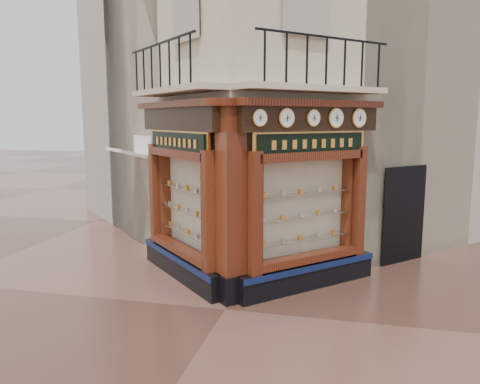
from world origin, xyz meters
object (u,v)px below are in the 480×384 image
(clock_b, at_px, (287,118))
(signboard_left, at_px, (178,142))
(corner_pilaster, at_px, (231,205))
(clock_a, at_px, (260,118))
(clock_c, at_px, (313,118))
(signboard_right, at_px, (312,144))
(clock_e, at_px, (359,118))
(clock_d, at_px, (336,118))
(awning, at_px, (131,250))

(clock_b, relative_size, signboard_left, 0.18)
(corner_pilaster, bearing_deg, clock_a, -48.88)
(clock_a, relative_size, clock_c, 0.95)
(signboard_right, bearing_deg, clock_e, -5.27)
(clock_a, xyz_separation_m, clock_d, (1.35, 1.35, -0.00))
(clock_b, xyz_separation_m, clock_d, (0.91, 0.91, 0.00))
(clock_a, height_order, clock_e, clock_e)
(corner_pilaster, relative_size, signboard_right, 1.88)
(clock_e, relative_size, signboard_right, 0.19)
(signboard_right, bearing_deg, clock_c, -124.86)
(clock_c, height_order, awning, clock_c)
(clock_a, distance_m, signboard_right, 1.48)
(clock_e, bearing_deg, clock_d, 180.00)
(corner_pilaster, height_order, clock_b, corner_pilaster)
(clock_d, xyz_separation_m, signboard_left, (-3.38, -0.30, -0.52))
(corner_pilaster, distance_m, clock_c, 2.40)
(awning, relative_size, signboard_left, 0.67)
(signboard_left, relative_size, signboard_right, 0.98)
(awning, bearing_deg, clock_b, -163.37)
(clock_a, xyz_separation_m, clock_c, (0.92, 0.92, 0.00))
(clock_d, relative_size, signboard_left, 0.20)
(corner_pilaster, distance_m, signboard_left, 2.12)
(clock_b, bearing_deg, clock_c, 0.00)
(corner_pilaster, relative_size, clock_e, 9.72)
(clock_b, height_order, awning, clock_b)
(corner_pilaster, xyz_separation_m, clock_b, (1.01, 0.40, 1.67))
(awning, bearing_deg, clock_d, -151.00)
(corner_pilaster, xyz_separation_m, clock_c, (1.48, 0.88, 1.67))
(clock_b, relative_size, clock_d, 0.91)
(awning, xyz_separation_m, signboard_right, (5.06, -1.88, 3.10))
(clock_e, bearing_deg, clock_b, 180.00)
(clock_b, relative_size, clock_e, 0.92)
(corner_pilaster, relative_size, clock_b, 10.55)
(clock_c, xyz_separation_m, signboard_left, (-2.95, 0.13, -0.52))
(clock_b, bearing_deg, awning, 106.63)
(clock_d, height_order, signboard_left, clock_d)
(corner_pilaster, xyz_separation_m, awning, (-3.60, 2.89, -1.95))
(clock_b, distance_m, signboard_left, 2.60)
(clock_b, distance_m, awning, 6.37)
(clock_e, distance_m, signboard_right, 1.31)
(corner_pilaster, bearing_deg, signboard_right, -10.25)
(clock_b, bearing_deg, clock_e, -0.00)
(clock_a, relative_size, clock_b, 0.86)
(clock_a, relative_size, signboard_left, 0.16)
(clock_e, xyz_separation_m, signboard_right, (-0.93, -0.77, -0.52))
(clock_a, height_order, clock_b, clock_b)
(clock_e, bearing_deg, clock_a, 180.00)
(corner_pilaster, height_order, clock_d, corner_pilaster)
(clock_b, xyz_separation_m, awning, (-4.61, 2.49, -3.62))
(clock_d, relative_size, awning, 0.30)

